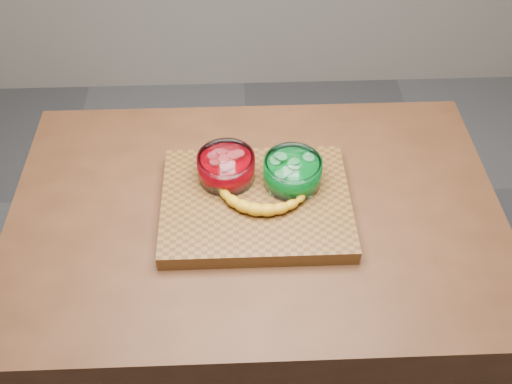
{
  "coord_description": "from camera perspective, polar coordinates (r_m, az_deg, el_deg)",
  "views": [
    {
      "loc": [
        -0.04,
        -0.92,
        1.94
      ],
      "look_at": [
        0.0,
        0.0,
        0.96
      ],
      "focal_mm": 40.0,
      "sensor_mm": 36.0,
      "label": 1
    }
  ],
  "objects": [
    {
      "name": "banana",
      "position": [
        1.34,
        0.43,
        -0.57
      ],
      "size": [
        0.24,
        0.13,
        0.03
      ],
      "primitive_type": null,
      "color": "orange",
      "rests_on": "cutting_board"
    },
    {
      "name": "ground",
      "position": [
        2.15,
        0.0,
        -17.8
      ],
      "size": [
        3.5,
        3.5,
        0.0
      ],
      "primitive_type": "plane",
      "color": "#5E5E63",
      "rests_on": "ground"
    },
    {
      "name": "bowl_red",
      "position": [
        1.39,
        -2.99,
        2.5
      ],
      "size": [
        0.14,
        0.14,
        0.07
      ],
      "color": "white",
      "rests_on": "cutting_board"
    },
    {
      "name": "bowl_green",
      "position": [
        1.37,
        3.67,
        2.02
      ],
      "size": [
        0.14,
        0.14,
        0.07
      ],
      "color": "white",
      "rests_on": "cutting_board"
    },
    {
      "name": "counter",
      "position": [
        1.75,
        0.0,
        -11.49
      ],
      "size": [
        1.2,
        0.8,
        0.9
      ],
      "primitive_type": "cube",
      "color": "#512D18",
      "rests_on": "ground"
    },
    {
      "name": "cutting_board",
      "position": [
        1.37,
        0.0,
        -1.14
      ],
      "size": [
        0.45,
        0.35,
        0.04
      ],
      "primitive_type": "cube",
      "color": "brown",
      "rests_on": "counter"
    }
  ]
}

